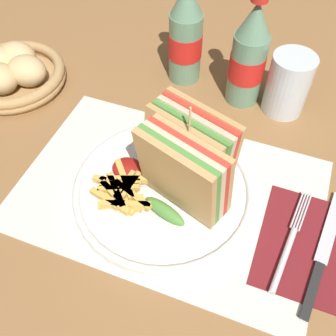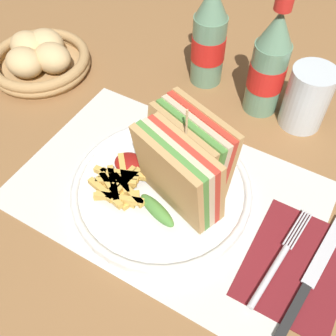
# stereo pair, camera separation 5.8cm
# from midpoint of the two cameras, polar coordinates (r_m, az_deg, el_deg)

# --- Properties ---
(ground_plane) EXTENTS (4.00, 4.00, 0.00)m
(ground_plane) POSITION_cam_midpoint_polar(r_m,az_deg,el_deg) (0.60, -2.01, -5.31)
(ground_plane) COLOR olive
(placemat) EXTENTS (0.46, 0.30, 0.00)m
(placemat) POSITION_cam_midpoint_polar(r_m,az_deg,el_deg) (0.61, -2.60, -3.74)
(placemat) COLOR silver
(placemat) RESTS_ON ground_plane
(plate_main) EXTENTS (0.27, 0.27, 0.02)m
(plate_main) POSITION_cam_midpoint_polar(r_m,az_deg,el_deg) (0.60, -3.48, -3.36)
(plate_main) COLOR white
(plate_main) RESTS_ON ground_plane
(club_sandwich) EXTENTS (0.14, 0.15, 0.17)m
(club_sandwich) POSITION_cam_midpoint_polar(r_m,az_deg,el_deg) (0.54, -0.36, 0.52)
(club_sandwich) COLOR tan
(club_sandwich) RESTS_ON plate_main
(fries_pile) EXTENTS (0.10, 0.09, 0.02)m
(fries_pile) POSITION_cam_midpoint_polar(r_m,az_deg,el_deg) (0.58, -9.72, -3.62)
(fries_pile) COLOR gold
(fries_pile) RESTS_ON plate_main
(ketchup_blob) EXTENTS (0.05, 0.04, 0.02)m
(ketchup_blob) POSITION_cam_midpoint_polar(r_m,az_deg,el_deg) (0.60, -8.62, -0.22)
(ketchup_blob) COLOR maroon
(ketchup_blob) RESTS_ON plate_main
(napkin) EXTENTS (0.13, 0.17, 0.00)m
(napkin) POSITION_cam_midpoint_polar(r_m,az_deg,el_deg) (0.58, 16.71, -11.04)
(napkin) COLOR maroon
(napkin) RESTS_ON ground_plane
(fork) EXTENTS (0.03, 0.17, 0.01)m
(fork) POSITION_cam_midpoint_polar(r_m,az_deg,el_deg) (0.56, 14.11, -11.50)
(fork) COLOR silver
(fork) RESTS_ON napkin
(knife) EXTENTS (0.04, 0.21, 0.00)m
(knife) POSITION_cam_midpoint_polar(r_m,az_deg,el_deg) (0.58, 18.94, -11.66)
(knife) COLOR black
(knife) RESTS_ON napkin
(coke_bottle_near) EXTENTS (0.06, 0.06, 0.21)m
(coke_bottle_near) POSITION_cam_midpoint_polar(r_m,az_deg,el_deg) (0.75, 0.21, 18.57)
(coke_bottle_near) COLOR slate
(coke_bottle_near) RESTS_ON ground_plane
(coke_bottle_far) EXTENTS (0.06, 0.06, 0.21)m
(coke_bottle_far) POSITION_cam_midpoint_polar(r_m,az_deg,el_deg) (0.70, 9.23, 15.51)
(coke_bottle_far) COLOR slate
(coke_bottle_far) RESTS_ON ground_plane
(glass_near) EXTENTS (0.07, 0.07, 0.11)m
(glass_near) POSITION_cam_midpoint_polar(r_m,az_deg,el_deg) (0.72, 14.79, 11.55)
(glass_near) COLOR silver
(glass_near) RESTS_ON ground_plane
(bread_basket) EXTENTS (0.20, 0.20, 0.07)m
(bread_basket) POSITION_cam_midpoint_polar(r_m,az_deg,el_deg) (0.83, -23.59, 12.42)
(bread_basket) COLOR #AD8451
(bread_basket) RESTS_ON ground_plane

